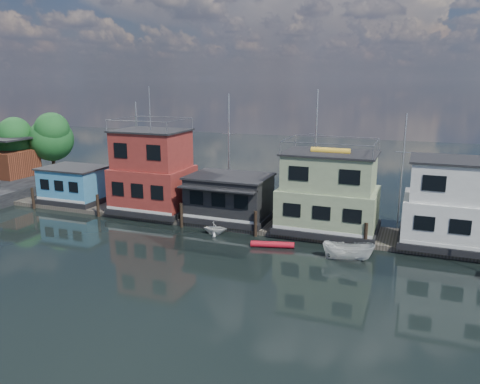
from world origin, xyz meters
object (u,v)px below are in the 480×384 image
at_px(houseboat_green, 329,194).
at_px(houseboat_white, 459,205).
at_px(houseboat_red, 153,173).
at_px(red_kayak, 272,245).
at_px(houseboat_blue, 75,184).
at_px(dinghy_white, 215,228).
at_px(houseboat_dark, 229,197).
at_px(motorboat, 348,251).

height_order(houseboat_green, houseboat_white, houseboat_green).
relative_size(houseboat_red, houseboat_green, 1.41).
distance_m(houseboat_green, red_kayak, 6.78).
bearing_deg(houseboat_blue, dinghy_white, -11.33).
xyz_separation_m(houseboat_blue, houseboat_dark, (17.50, -0.02, 0.21)).
bearing_deg(houseboat_dark, houseboat_green, 0.12).
bearing_deg(red_kayak, houseboat_blue, 153.94).
bearing_deg(houseboat_blue, red_kayak, -11.90).
bearing_deg(houseboat_white, houseboat_green, 180.00).
distance_m(houseboat_blue, motorboat, 29.65).
distance_m(houseboat_white, motorboat, 9.65).
relative_size(houseboat_green, motorboat, 2.24).
distance_m(houseboat_white, dinghy_white, 19.47).
xyz_separation_m(houseboat_dark, dinghy_white, (0.09, -3.50, -1.86)).
bearing_deg(houseboat_white, dinghy_white, -169.44).
height_order(houseboat_blue, houseboat_dark, houseboat_dark).
bearing_deg(houseboat_green, houseboat_red, -180.00).
bearing_deg(houseboat_white, houseboat_dark, -179.94).
bearing_deg(houseboat_red, houseboat_blue, -180.00).
distance_m(houseboat_red, motorboat, 20.63).
distance_m(houseboat_dark, motorboat, 12.94).
relative_size(houseboat_green, red_kayak, 2.46).
xyz_separation_m(houseboat_blue, dinghy_white, (17.59, -3.52, -1.65)).
xyz_separation_m(red_kayak, motorboat, (5.96, -0.64, 0.47)).
xyz_separation_m(houseboat_red, houseboat_green, (17.00, 0.00, -0.55)).
height_order(houseboat_blue, dinghy_white, houseboat_blue).
bearing_deg(houseboat_blue, houseboat_white, 0.00).
bearing_deg(houseboat_green, red_kayak, -124.58).
distance_m(houseboat_green, dinghy_white, 10.04).
bearing_deg(red_kayak, dinghy_white, 152.14).
bearing_deg(dinghy_white, houseboat_white, -90.16).
height_order(houseboat_red, houseboat_green, houseboat_red).
xyz_separation_m(houseboat_blue, houseboat_red, (9.50, 0.00, 1.90)).
bearing_deg(houseboat_dark, dinghy_white, -88.53).
xyz_separation_m(houseboat_blue, red_kayak, (23.14, -4.88, -1.95)).
relative_size(houseboat_dark, red_kayak, 2.17).
height_order(houseboat_white, motorboat, houseboat_white).
relative_size(houseboat_dark, dinghy_white, 3.52).
distance_m(houseboat_green, houseboat_white, 10.00).
bearing_deg(motorboat, red_kayak, 80.44).
bearing_deg(houseboat_white, houseboat_red, -180.00).
bearing_deg(houseboat_dark, motorboat, -25.35).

